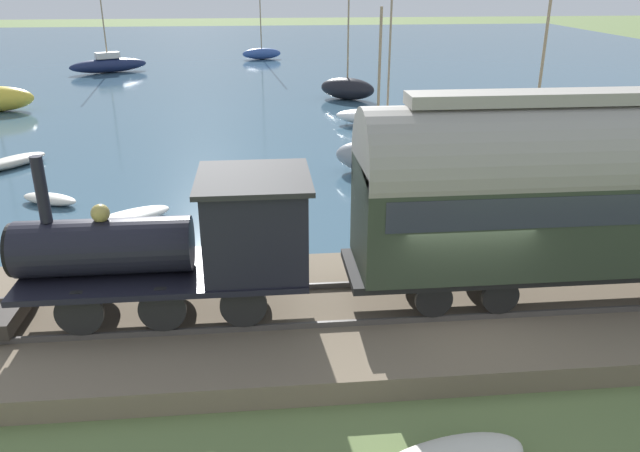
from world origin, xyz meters
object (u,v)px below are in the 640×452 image
object	(u,v)px
sailboat_navy	(108,64)
rowboat_mid_harbor	(50,199)
sailboat_red	(529,163)
sailboat_blue	(262,52)
sailboat_black	(347,88)
passenger_coach	(612,185)
sailboat_gray	(376,156)
steam_locomotive	(192,238)
rowboat_far_out	(125,219)
rowboat_off_pier	(12,162)
sailboat_white	(387,118)

from	to	relation	value
sailboat_navy	rowboat_mid_harbor	bearing A→B (deg)	162.05
sailboat_red	sailboat_blue	xyz separation A→B (m)	(36.09, 9.00, -0.21)
sailboat_black	sailboat_red	size ratio (longest dim) A/B	0.64
passenger_coach	sailboat_gray	bearing A→B (deg)	15.14
steam_locomotive	sailboat_black	xyz separation A→B (m)	(25.55, -6.70, -1.48)
rowboat_mid_harbor	sailboat_blue	bearing A→B (deg)	13.70
steam_locomotive	sailboat_blue	bearing A→B (deg)	-2.34
passenger_coach	rowboat_far_out	xyz separation A→B (m)	(6.31, 11.26, -2.77)
steam_locomotive	sailboat_navy	size ratio (longest dim) A/B	0.80
steam_locomotive	passenger_coach	xyz separation A→B (m)	(-0.00, -8.58, 0.83)
passenger_coach	sailboat_blue	world-z (taller)	sailboat_blue
rowboat_far_out	sailboat_black	bearing A→B (deg)	-63.88
passenger_coach	steam_locomotive	bearing A→B (deg)	90.00
passenger_coach	rowboat_off_pier	xyz separation A→B (m)	(12.91, 16.81, -2.76)
steam_locomotive	sailboat_red	xyz separation A→B (m)	(8.84, -10.84, -1.34)
sailboat_blue	sailboat_white	bearing A→B (deg)	-176.26
passenger_coach	sailboat_red	xyz separation A→B (m)	(8.84, -2.26, -2.17)
passenger_coach	rowboat_mid_harbor	distance (m)	16.63
passenger_coach	sailboat_white	size ratio (longest dim) A/B	1.75
sailboat_black	steam_locomotive	bearing A→B (deg)	-161.86
passenger_coach	sailboat_white	world-z (taller)	sailboat_white
sailboat_blue	sailboat_gray	bearing A→B (deg)	177.87
sailboat_black	sailboat_red	distance (m)	17.22
rowboat_far_out	sailboat_white	bearing A→B (deg)	-78.69
sailboat_black	sailboat_blue	bearing A→B (deg)	46.92
sailboat_white	sailboat_navy	bearing A→B (deg)	64.03
sailboat_white	sailboat_red	size ratio (longest dim) A/B	0.68
passenger_coach	rowboat_far_out	bearing A→B (deg)	60.74
rowboat_far_out	rowboat_off_pier	xyz separation A→B (m)	(6.60, 5.55, 0.01)
steam_locomotive	passenger_coach	distance (m)	8.62
sailboat_gray	rowboat_off_pier	distance (m)	14.13
passenger_coach	sailboat_white	distance (m)	18.47
passenger_coach	sailboat_gray	xyz separation A→B (m)	(10.63, 2.88, -2.27)
sailboat_navy	rowboat_off_pier	size ratio (longest dim) A/B	2.67
steam_locomotive	sailboat_blue	distance (m)	44.99
sailboat_black	sailboat_gray	size ratio (longest dim) A/B	0.99
sailboat_white	sailboat_navy	xyz separation A→B (m)	(19.82, 17.44, 0.16)
sailboat_blue	sailboat_red	bearing A→B (deg)	-174.56
sailboat_navy	rowboat_mid_harbor	distance (m)	29.99
sailboat_gray	rowboat_mid_harbor	xyz separation A→B (m)	(-2.21, 11.20, -0.52)
sailboat_red	sailboat_navy	distance (m)	35.80
steam_locomotive	sailboat_gray	xyz separation A→B (m)	(10.63, -5.70, -1.44)
rowboat_mid_harbor	rowboat_off_pier	world-z (taller)	rowboat_off_pier
sailboat_white	sailboat_blue	size ratio (longest dim) A/B	0.69
steam_locomotive	sailboat_gray	distance (m)	12.15
steam_locomotive	rowboat_far_out	xyz separation A→B (m)	(6.31, 2.68, -1.95)
passenger_coach	rowboat_mid_harbor	world-z (taller)	passenger_coach
sailboat_black	sailboat_white	xyz separation A→B (m)	(-7.28, -0.95, -0.21)
steam_locomotive	passenger_coach	size ratio (longest dim) A/B	0.57
rowboat_far_out	rowboat_mid_harbor	bearing A→B (deg)	15.24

